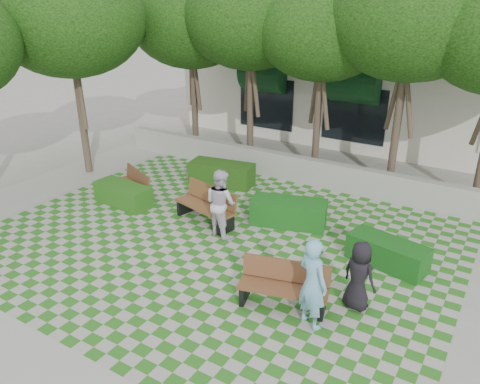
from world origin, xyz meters
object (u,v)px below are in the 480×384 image
Objects in this scene: person_white at (221,203)px; bench_mid at (207,206)px; person_blue at (313,283)px; hedge_east at (387,253)px; hedge_west at (123,194)px; hedge_midright at (289,212)px; bench_west at (133,185)px; bench_east at (284,286)px; hedge_midleft at (222,173)px; person_dark at (359,276)px.

bench_mid is at bearing -12.90° from person_white.
person_white is (-3.62, 2.22, -0.02)m from person_blue.
hedge_west is at bearing -174.54° from hedge_east.
person_white is (-1.30, -1.51, 0.57)m from hedge_midright.
person_white reaches higher than bench_west.
bench_mid is at bearing -152.17° from hedge_midright.
hedge_west is at bearing -163.50° from hedge_midright.
hedge_west is (-6.57, 1.98, -0.14)m from bench_east.
hedge_midright is 0.97× the size of hedge_midleft.
bench_mid is (-3.65, 2.36, 0.03)m from bench_east.
bench_east reaches higher than hedge_west.
bench_west is at bearing 6.61° from person_white.
bench_east is at bearing 3.02° from person_blue.
hedge_midleft reaches higher than hedge_midright.
hedge_midright is at bearing 41.13° from bench_mid.
hedge_midleft is 1.15× the size of hedge_west.
person_white reaches higher than hedge_west.
hedge_midleft is at bearing -16.44° from person_dark.
hedge_midleft is (-3.32, 1.55, 0.01)m from hedge_midright.
hedge_east is 0.90× the size of hedge_midright.
bench_east is 1.04× the size of hedge_west.
person_dark is 4.38m from person_white.
person_white is (-4.21, 1.19, 0.17)m from person_dark.
bench_east is at bearing 47.37° from person_dark.
bench_east is 1.02× the size of person_blue.
hedge_east is at bearing -74.52° from person_dark.
hedge_east is at bearing 25.34° from bench_west.
hedge_east is at bearing 48.14° from bench_east.
hedge_east is at bearing 17.57° from bench_mid.
hedge_midleft is 7.75m from person_blue.
bench_west is 0.57m from hedge_west.
hedge_east is at bearing 5.46° from hedge_west.
hedge_midright is 1.12× the size of person_white.
hedge_midleft is (-1.25, 2.64, -0.12)m from bench_mid.
bench_east is 1.05× the size of person_white.
person_dark is (2.91, -2.70, 0.40)m from hedge_midright.
bench_west is 0.94× the size of person_blue.
person_blue reaches higher than hedge_east.
bench_mid reaches higher than hedge_east.
hedge_midleft is at bearing 61.30° from hedge_west.
hedge_west is at bearing 148.62° from bench_east.
person_blue is (0.73, -0.27, 0.49)m from bench_east.
bench_mid is 0.98m from person_white.
bench_west is at bearing 144.56° from bench_east.
person_white is (3.78, -0.59, 0.50)m from bench_west.
person_white reaches higher than hedge_midright.
bench_west is at bearing -169.74° from hedge_midright.
bench_east is at bearing -16.75° from hedge_west.
hedge_midright reaches higher than hedge_west.
bench_west is 3.03m from hedge_midleft.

